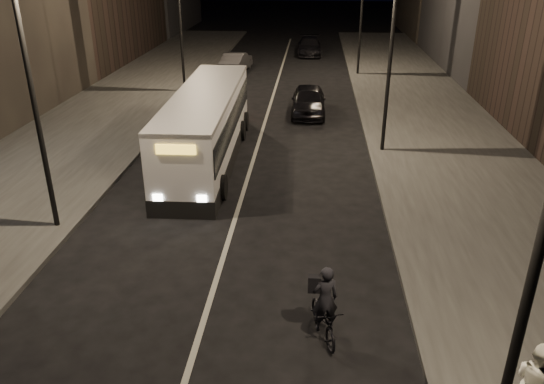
% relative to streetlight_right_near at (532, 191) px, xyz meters
% --- Properties ---
extents(ground, '(180.00, 180.00, 0.00)m').
position_rel_streetlight_right_near_xyz_m(ground, '(-5.33, 4.00, -5.36)').
color(ground, black).
rests_on(ground, ground).
extents(sidewalk_right, '(7.00, 70.00, 0.16)m').
position_rel_streetlight_right_near_xyz_m(sidewalk_right, '(3.17, 18.00, -5.28)').
color(sidewalk_right, '#323230').
rests_on(sidewalk_right, ground).
extents(sidewalk_left, '(7.00, 70.00, 0.16)m').
position_rel_streetlight_right_near_xyz_m(sidewalk_left, '(-13.83, 18.00, -5.28)').
color(sidewalk_left, '#323230').
rests_on(sidewalk_left, ground).
extents(streetlight_right_near, '(1.20, 0.44, 8.12)m').
position_rel_streetlight_right_near_xyz_m(streetlight_right_near, '(0.00, 0.00, 0.00)').
color(streetlight_right_near, black).
rests_on(streetlight_right_near, sidewalk_right).
extents(streetlight_right_mid, '(1.20, 0.44, 8.12)m').
position_rel_streetlight_right_near_xyz_m(streetlight_right_mid, '(0.00, 16.00, 0.00)').
color(streetlight_right_mid, black).
rests_on(streetlight_right_mid, sidewalk_right).
extents(streetlight_left_near, '(1.20, 0.44, 8.12)m').
position_rel_streetlight_right_near_xyz_m(streetlight_left_near, '(-10.66, 8.00, 0.00)').
color(streetlight_left_near, black).
rests_on(streetlight_left_near, sidewalk_left).
extents(streetlight_left_far, '(1.20, 0.44, 8.12)m').
position_rel_streetlight_right_near_xyz_m(streetlight_left_far, '(-10.66, 26.00, 0.00)').
color(streetlight_left_far, black).
rests_on(streetlight_left_far, sidewalk_left).
extents(city_bus, '(2.80, 11.09, 2.97)m').
position_rel_streetlight_right_near_xyz_m(city_bus, '(-7.26, 14.50, -3.75)').
color(city_bus, white).
rests_on(city_bus, ground).
extents(cyclist_on_bicycle, '(1.06, 1.82, 1.98)m').
position_rel_streetlight_right_near_xyz_m(cyclist_on_bicycle, '(-2.45, 3.43, -4.70)').
color(cyclist_on_bicycle, black).
rests_on(cyclist_on_bicycle, ground).
extents(pedestrian_woman, '(0.88, 1.00, 1.72)m').
position_rel_streetlight_right_near_xyz_m(pedestrian_woman, '(1.37, 1.23, -4.34)').
color(pedestrian_woman, white).
rests_on(pedestrian_woman, sidewalk_right).
extents(car_near, '(1.84, 4.52, 1.53)m').
position_rel_streetlight_right_near_xyz_m(car_near, '(-3.10, 21.84, -4.59)').
color(car_near, black).
rests_on(car_near, ground).
extents(car_mid, '(1.97, 4.50, 1.44)m').
position_rel_streetlight_right_near_xyz_m(car_mid, '(-8.58, 32.62, -4.64)').
color(car_mid, '#3A393C').
rests_on(car_mid, ground).
extents(car_far, '(2.10, 4.96, 1.43)m').
position_rel_streetlight_right_near_xyz_m(car_far, '(-3.32, 40.12, -4.65)').
color(car_far, black).
rests_on(car_far, ground).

